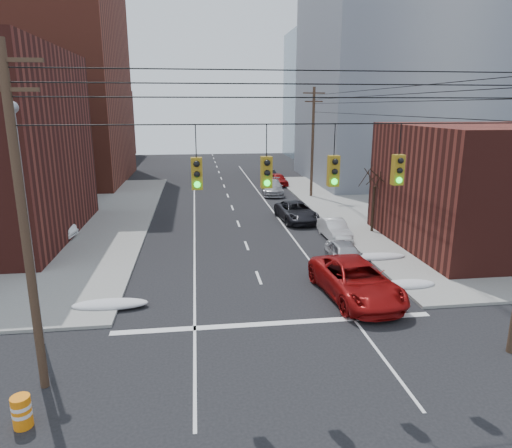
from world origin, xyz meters
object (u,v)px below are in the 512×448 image
object	(u,v)px
parked_car_c	(296,212)
parked_car_e	(278,179)
parked_car_a	(345,255)
lot_car_d	(42,204)
lot_car_b	(56,212)
red_pickup	(356,281)
lot_car_c	(17,215)
parked_car_d	(273,187)
construction_barrel	(22,411)
lot_car_a	(42,229)
parked_car_b	(334,229)
parked_car_f	(270,175)

from	to	relation	value
parked_car_c	parked_car_e	distance (m)	17.38
parked_car_a	lot_car_d	world-z (taller)	lot_car_d
parked_car_e	lot_car_b	distance (m)	25.94
parked_car_e	lot_car_b	xyz separation A→B (m)	(-20.98, -15.25, 0.12)
red_pickup	lot_car_d	world-z (taller)	red_pickup
lot_car_c	lot_car_d	size ratio (longest dim) A/B	1.07
red_pickup	lot_car_b	bearing A→B (deg)	131.50
parked_car_d	lot_car_b	xyz separation A→B (m)	(-19.39, -9.59, 0.07)
parked_car_c	lot_car_d	size ratio (longest dim) A/B	1.24
lot_car_c	construction_barrel	xyz separation A→B (m)	(8.82, -24.67, -0.34)
parked_car_a	parked_car_d	world-z (taller)	parked_car_d
red_pickup	parked_car_c	world-z (taller)	red_pickup
lot_car_d	lot_car_b	bearing A→B (deg)	-133.88
lot_car_d	construction_barrel	size ratio (longest dim) A/B	4.59
parked_car_d	lot_car_c	world-z (taller)	lot_car_c
red_pickup	lot_car_c	xyz separation A→B (m)	(-21.66, 16.96, -0.04)
parked_car_c	lot_car_a	size ratio (longest dim) A/B	1.24
lot_car_b	lot_car_c	xyz separation A→B (m)	(-2.72, -0.70, 0.01)
parked_car_b	lot_car_c	bearing A→B (deg)	163.32
red_pickup	parked_car_d	bearing A→B (deg)	83.53
lot_car_a	parked_car_d	bearing A→B (deg)	-43.34
lot_car_a	parked_car_e	bearing A→B (deg)	-36.54
parked_car_f	parked_car_a	bearing A→B (deg)	-95.72
parked_car_a	parked_car_b	distance (m)	6.03
lot_car_a	construction_barrel	bearing A→B (deg)	-156.45
construction_barrel	red_pickup	bearing A→B (deg)	31.01
parked_car_b	lot_car_b	bearing A→B (deg)	159.67
parked_car_a	parked_car_e	distance (m)	28.58
lot_car_b	construction_barrel	bearing A→B (deg)	-179.84
red_pickup	lot_car_a	size ratio (longest dim) A/B	1.43
parked_car_c	lot_car_b	distance (m)	19.50
lot_car_b	lot_car_c	world-z (taller)	lot_car_c
parked_car_e	lot_car_c	xyz separation A→B (m)	(-23.70, -15.96, 0.13)
lot_car_b	red_pickup	bearing A→B (deg)	-146.35
red_pickup	parked_car_f	world-z (taller)	red_pickup
parked_car_d	parked_car_e	world-z (taller)	parked_car_d
parked_car_f	lot_car_c	distance (m)	31.25
lot_car_b	lot_car_c	distance (m)	2.81
lot_car_d	construction_barrel	world-z (taller)	lot_car_d
parked_car_f	red_pickup	bearing A→B (deg)	-96.92
parked_car_f	parked_car_c	bearing A→B (deg)	-97.70
construction_barrel	parked_car_d	bearing A→B (deg)	69.18
lot_car_b	lot_car_d	world-z (taller)	lot_car_d
parked_car_b	parked_car_c	distance (m)	5.56
lot_car_c	parked_car_e	bearing A→B (deg)	-42.05
red_pickup	parked_car_f	distance (m)	37.60
lot_car_d	parked_car_b	bearing A→B (deg)	-100.44
parked_car_f	construction_barrel	xyz separation A→B (m)	(-14.67, -45.27, -0.10)
red_pickup	lot_car_d	distance (m)	29.59
parked_car_e	lot_car_d	distance (m)	25.93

